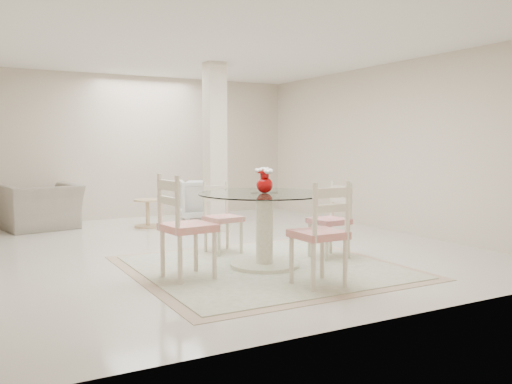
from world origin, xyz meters
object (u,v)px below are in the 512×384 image
dining_table (264,230)px  dining_chair_south (323,226)px  column (215,147)px  red_vase (265,180)px  dining_chair_north (221,212)px  side_table (148,214)px  recliner_taupe (41,207)px  armchair_white (203,200)px  dining_chair_east (333,214)px  dining_chair_west (181,219)px

dining_table → dining_chair_south: (0.07, -1.02, 0.17)m
column → dining_table: (-0.63, -2.73, -0.91)m
red_vase → column: bearing=77.0°
dining_chair_north → side_table: dining_chair_north is taller
column → dining_chair_south: column is taller
column → dining_chair_south: bearing=-98.5°
recliner_taupe → side_table: (1.61, -0.63, -0.15)m
red_vase → armchair_white: size_ratio=0.34×
armchair_white → side_table: (-1.16, -0.36, -0.16)m
recliner_taupe → dining_chair_south: bearing=98.9°
recliner_taupe → armchair_white: (2.77, -0.26, 0.01)m
dining_chair_north → dining_chair_south: size_ratio=0.88×
red_vase → side_table: red_vase is taller
red_vase → side_table: 3.68m
dining_table → dining_chair_east: 1.02m
dining_chair_east → dining_table: bearing=-89.1°
side_table → column: bearing=-44.5°
column → side_table: size_ratio=5.66×
dining_chair_east → armchair_white: size_ratio=1.23×
dining_chair_east → recliner_taupe: (-2.86, 4.14, -0.17)m
dining_table → dining_chair_west: size_ratio=1.23×
dining_chair_south → dining_chair_east: bearing=-131.2°
dining_table → dining_chair_north: bearing=94.3°
recliner_taupe → side_table: 1.73m
dining_chair_west → recliner_taupe: dining_chair_west is taller
red_vase → dining_chair_south: bearing=-86.2°
recliner_taupe → armchair_white: 2.78m
dining_chair_north → armchair_white: bearing=64.7°
red_vase → recliner_taupe: red_vase is taller
dining_chair_east → dining_chair_north: (-1.09, 0.94, -0.01)m
red_vase → armchair_white: 4.10m
dining_table → dining_chair_north: (-0.08, 1.01, 0.10)m
dining_chair_north → dining_chair_west: bearing=-137.5°
column → dining_chair_north: column is taller
red_vase → dining_chair_north: 1.12m
armchair_white → side_table: bearing=34.5°
dining_chair_west → armchair_white: 4.48m
recliner_taupe → armchair_white: size_ratio=1.37×
dining_chair_west → side_table: bearing=-18.7°
dining_table → dining_chair_south: bearing=-86.2°
dining_chair_west → recliner_taupe: 4.38m
dining_chair_east → side_table: dining_chair_east is taller
dining_table → red_vase: 0.56m
dining_chair_north → recliner_taupe: 3.66m
dining_chair_south → side_table: 4.64m
dining_chair_south → dining_table: bearing=-86.5°
dining_chair_west → red_vase: bearing=-92.3°
dining_chair_south → side_table: bearing=-86.5°
red_vase → dining_chair_north: (-0.08, 1.01, -0.46)m
column → side_table: bearing=135.5°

